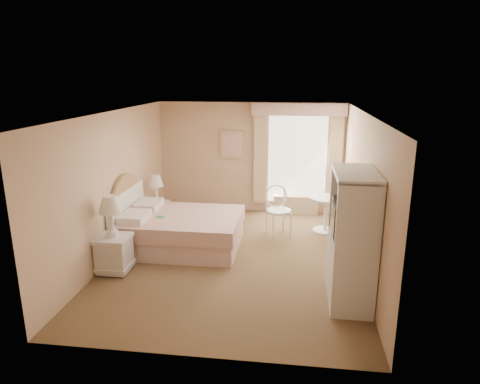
# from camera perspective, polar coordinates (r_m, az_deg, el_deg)

# --- Properties ---
(room) EXTENTS (4.21, 5.51, 2.51)m
(room) POSITION_cam_1_polar(r_m,az_deg,el_deg) (7.14, -0.82, 0.46)
(room) COLOR brown
(room) RESTS_ON ground
(window) EXTENTS (2.05, 0.22, 2.51)m
(window) POSITION_cam_1_polar(r_m,az_deg,el_deg) (9.64, 7.66, 4.81)
(window) COLOR white
(window) RESTS_ON room
(framed_art) EXTENTS (0.52, 0.04, 0.62)m
(framed_art) POSITION_cam_1_polar(r_m,az_deg,el_deg) (9.77, -1.17, 6.33)
(framed_art) COLOR tan
(framed_art) RESTS_ON room
(bed) EXTENTS (2.13, 1.65, 1.46)m
(bed) POSITION_cam_1_polar(r_m,az_deg,el_deg) (7.96, -8.47, -4.90)
(bed) COLOR tan
(bed) RESTS_ON room
(nightstand_near) EXTENTS (0.52, 0.52, 1.25)m
(nightstand_near) POSITION_cam_1_polar(r_m,az_deg,el_deg) (7.17, -16.53, -6.68)
(nightstand_near) COLOR silver
(nightstand_near) RESTS_ON room
(nightstand_far) EXTENTS (0.45, 0.45, 1.08)m
(nightstand_far) POSITION_cam_1_polar(r_m,az_deg,el_deg) (9.12, -11.02, -1.99)
(nightstand_far) COLOR silver
(nightstand_far) RESTS_ON room
(round_table) EXTENTS (0.67, 0.67, 0.71)m
(round_table) POSITION_cam_1_polar(r_m,az_deg,el_deg) (8.80, 11.42, -2.20)
(round_table) COLOR white
(round_table) RESTS_ON room
(cafe_chair) EXTENTS (0.63, 0.63, 1.00)m
(cafe_chair) POSITION_cam_1_polar(r_m,az_deg,el_deg) (8.49, 5.03, -1.89)
(cafe_chair) COLOR white
(cafe_chair) RESTS_ON room
(armoire) EXTENTS (0.56, 1.12, 1.86)m
(armoire) POSITION_cam_1_polar(r_m,az_deg,el_deg) (6.15, 14.64, -7.29)
(armoire) COLOR silver
(armoire) RESTS_ON room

